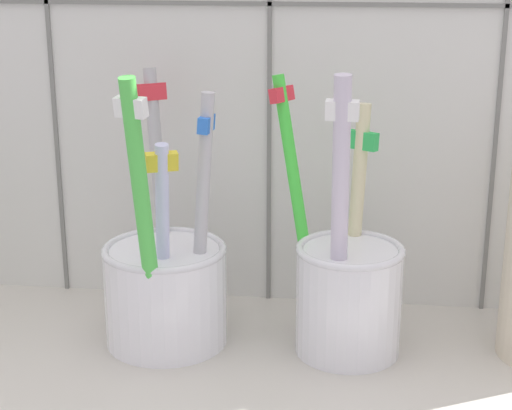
{
  "coord_description": "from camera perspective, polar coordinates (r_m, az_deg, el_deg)",
  "views": [
    {
      "loc": [
        6.26,
        -49.23,
        28.62
      ],
      "look_at": [
        0.0,
        2.93,
        12.0
      ],
      "focal_mm": 59.97,
      "sensor_mm": 36.0,
      "label": 1
    }
  ],
  "objects": [
    {
      "name": "counter_slab",
      "position": [
        0.57,
        -0.36,
        -11.55
      ],
      "size": [
        64.0,
        22.0,
        2.0
      ],
      "primitive_type": "cube",
      "color": "#BCB7AD",
      "rests_on": "ground"
    },
    {
      "name": "tile_wall_back",
      "position": [
        0.62,
        1.02,
        11.87
      ],
      "size": [
        64.0,
        2.2,
        45.0
      ],
      "color": "silver",
      "rests_on": "ground"
    },
    {
      "name": "toothbrush_cup_left",
      "position": [
        0.58,
        -6.05,
        -5.22
      ],
      "size": [
        8.33,
        11.67,
        19.07
      ],
      "color": "white",
      "rests_on": "counter_slab"
    },
    {
      "name": "toothbrush_cup_right",
      "position": [
        0.57,
        6.09,
        -5.45
      ],
      "size": [
        9.22,
        7.77,
        18.96
      ],
      "color": "white",
      "rests_on": "counter_slab"
    }
  ]
}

